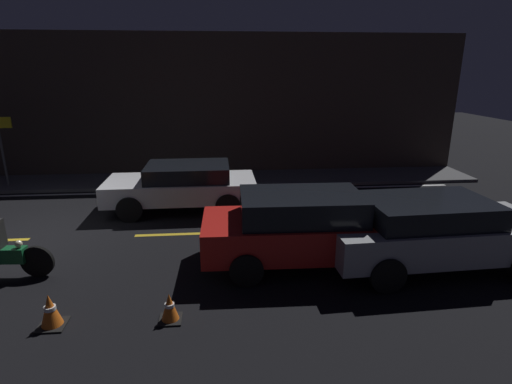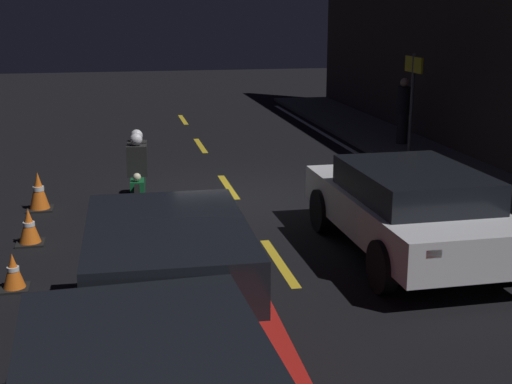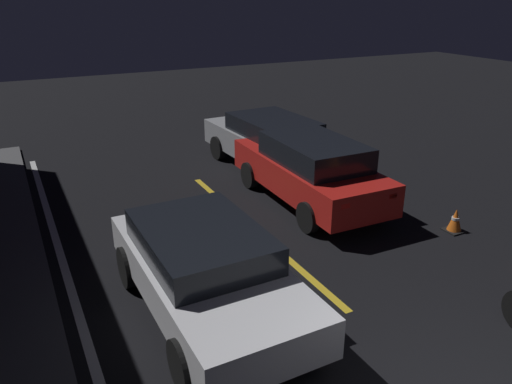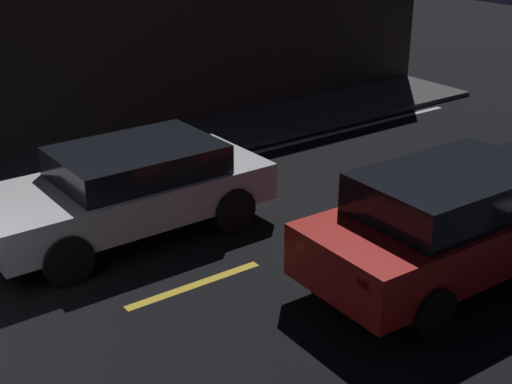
# 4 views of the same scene
# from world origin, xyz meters

# --- Properties ---
(ground_plane) EXTENTS (56.00, 56.00, 0.00)m
(ground_plane) POSITION_xyz_m (0.00, 0.00, 0.00)
(ground_plane) COLOR black
(raised_curb) EXTENTS (28.00, 2.09, 0.11)m
(raised_curb) POSITION_xyz_m (0.00, 4.99, 0.05)
(raised_curb) COLOR #4C4C4F
(raised_curb) RESTS_ON ground
(lane_dash_a) EXTENTS (2.00, 0.14, 0.01)m
(lane_dash_a) POSITION_xyz_m (-10.00, 0.00, 0.00)
(lane_dash_a) COLOR gold
(lane_dash_a) RESTS_ON ground
(lane_dash_b) EXTENTS (2.00, 0.14, 0.01)m
(lane_dash_b) POSITION_xyz_m (-5.50, 0.00, 0.00)
(lane_dash_b) COLOR gold
(lane_dash_b) RESTS_ON ground
(lane_dash_c) EXTENTS (2.00, 0.14, 0.01)m
(lane_dash_c) POSITION_xyz_m (-1.00, 0.00, 0.00)
(lane_dash_c) COLOR gold
(lane_dash_c) RESTS_ON ground
(lane_dash_d) EXTENTS (2.00, 0.14, 0.01)m
(lane_dash_d) POSITION_xyz_m (3.50, 0.00, 0.00)
(lane_dash_d) COLOR gold
(lane_dash_d) RESTS_ON ground
(lane_solid_kerb) EXTENTS (25.20, 0.14, 0.01)m
(lane_solid_kerb) POSITION_xyz_m (0.00, 3.70, 0.00)
(lane_solid_kerb) COLOR silver
(lane_solid_kerb) RESTS_ON ground
(sedan_white) EXTENTS (4.27, 2.00, 1.34)m
(sedan_white) POSITION_xyz_m (3.55, 1.91, 0.74)
(sedan_white) COLOR silver
(sedan_white) RESTS_ON ground
(taxi_red) EXTENTS (4.50, 1.93, 1.54)m
(taxi_red) POSITION_xyz_m (6.44, -1.79, 0.81)
(taxi_red) COLOR red
(taxi_red) RESTS_ON ground
(motorcycle) EXTENTS (2.34, 0.40, 1.39)m
(motorcycle) POSITION_xyz_m (0.13, -1.84, 0.65)
(motorcycle) COLOR black
(motorcycle) RESTS_ON ground
(traffic_cone_near) EXTENTS (0.47, 0.47, 0.70)m
(traffic_cone_near) POSITION_xyz_m (-0.02, -3.61, 0.34)
(traffic_cone_near) COLOR black
(traffic_cone_near) RESTS_ON ground
(traffic_cone_mid) EXTENTS (0.43, 0.43, 0.56)m
(traffic_cone_mid) POSITION_xyz_m (1.93, -3.59, 0.27)
(traffic_cone_mid) COLOR black
(traffic_cone_mid) RESTS_ON ground
(traffic_cone_far) EXTENTS (0.37, 0.37, 0.49)m
(traffic_cone_far) POSITION_xyz_m (3.79, -3.60, 0.24)
(traffic_cone_far) COLOR black
(traffic_cone_far) RESTS_ON ground
(pedestrian) EXTENTS (0.34, 0.34, 1.69)m
(pedestrian) POSITION_xyz_m (-4.20, 5.09, 0.97)
(pedestrian) COLOR black
(pedestrian) RESTS_ON raised_curb
(shop_sign) EXTENTS (0.90, 0.08, 2.40)m
(shop_sign) POSITION_xyz_m (-2.69, 4.64, 1.80)
(shop_sign) COLOR #4C4C51
(shop_sign) RESTS_ON raised_curb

